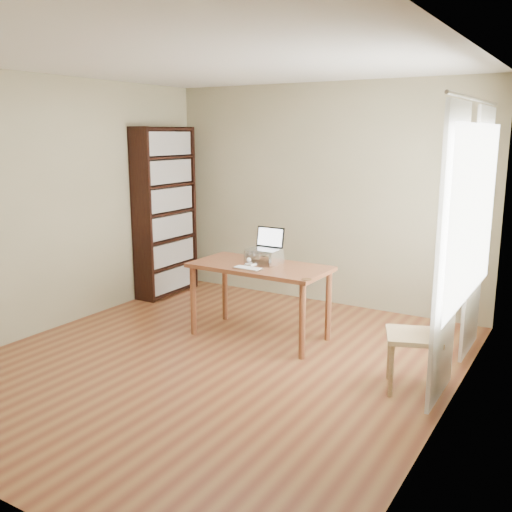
{
  "coord_description": "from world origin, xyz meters",
  "views": [
    {
      "loc": [
        2.81,
        -3.95,
        2.03
      ],
      "look_at": [
        -0.02,
        0.74,
        0.84
      ],
      "focal_mm": 40.0,
      "sensor_mm": 36.0,
      "label": 1
    }
  ],
  "objects_px": {
    "desk": "(260,275)",
    "laptop": "(267,244)",
    "keyboard": "(248,268)",
    "cat": "(263,256)",
    "bookshelf": "(165,212)",
    "chair": "(423,330)"
  },
  "relations": [
    {
      "from": "desk",
      "to": "laptop",
      "type": "bearing_deg",
      "value": 90.81
    },
    {
      "from": "laptop",
      "to": "keyboard",
      "type": "distance_m",
      "value": 0.4
    },
    {
      "from": "desk",
      "to": "cat",
      "type": "height_order",
      "value": "cat"
    },
    {
      "from": "bookshelf",
      "to": "chair",
      "type": "distance_m",
      "value": 3.81
    },
    {
      "from": "cat",
      "to": "desk",
      "type": "bearing_deg",
      "value": -66.84
    },
    {
      "from": "keyboard",
      "to": "chair",
      "type": "distance_m",
      "value": 1.76
    },
    {
      "from": "keyboard",
      "to": "chair",
      "type": "bearing_deg",
      "value": -4.06
    },
    {
      "from": "laptop",
      "to": "bookshelf",
      "type": "bearing_deg",
      "value": 161.36
    },
    {
      "from": "keyboard",
      "to": "desk",
      "type": "bearing_deg",
      "value": 90.79
    },
    {
      "from": "keyboard",
      "to": "cat",
      "type": "height_order",
      "value": "cat"
    },
    {
      "from": "desk",
      "to": "laptop",
      "type": "xyz_separation_m",
      "value": [
        0.0,
        0.13,
        0.29
      ]
    },
    {
      "from": "bookshelf",
      "to": "laptop",
      "type": "height_order",
      "value": "bookshelf"
    },
    {
      "from": "bookshelf",
      "to": "cat",
      "type": "xyz_separation_m",
      "value": [
        1.82,
        -0.68,
        -0.24
      ]
    },
    {
      "from": "laptop",
      "to": "chair",
      "type": "height_order",
      "value": "laptop"
    },
    {
      "from": "bookshelf",
      "to": "desk",
      "type": "height_order",
      "value": "bookshelf"
    },
    {
      "from": "desk",
      "to": "cat",
      "type": "bearing_deg",
      "value": 104.68
    },
    {
      "from": "cat",
      "to": "chair",
      "type": "relative_size",
      "value": 0.5
    },
    {
      "from": "laptop",
      "to": "cat",
      "type": "bearing_deg",
      "value": -138.61
    },
    {
      "from": "laptop",
      "to": "keyboard",
      "type": "height_order",
      "value": "laptop"
    },
    {
      "from": "desk",
      "to": "laptop",
      "type": "distance_m",
      "value": 0.32
    },
    {
      "from": "bookshelf",
      "to": "cat",
      "type": "height_order",
      "value": "bookshelf"
    },
    {
      "from": "laptop",
      "to": "cat",
      "type": "height_order",
      "value": "laptop"
    }
  ]
}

